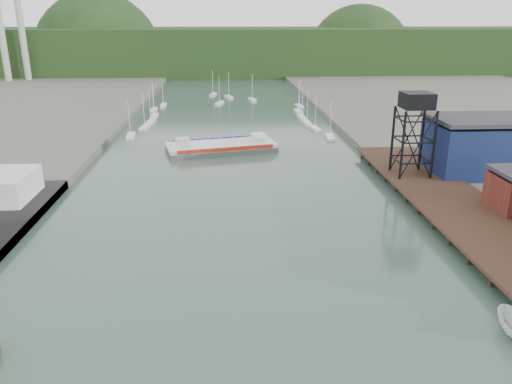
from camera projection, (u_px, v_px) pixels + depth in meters
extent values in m
cube|color=black|center=(447.00, 197.00, 86.60)|extent=(14.00, 70.00, 0.50)
cylinder|color=black|center=(412.00, 204.00, 86.60)|extent=(0.60, 0.60, 2.20)
cylinder|color=black|center=(479.00, 202.00, 87.32)|extent=(0.60, 0.60, 2.20)
cylinder|color=black|center=(403.00, 146.00, 93.52)|extent=(0.50, 0.50, 13.00)
cylinder|color=black|center=(434.00, 145.00, 93.88)|extent=(0.50, 0.50, 13.00)
cylinder|color=black|center=(392.00, 139.00, 99.18)|extent=(0.50, 0.50, 13.00)
cylinder|color=black|center=(422.00, 138.00, 99.53)|extent=(0.50, 0.50, 13.00)
cube|color=black|center=(417.00, 100.00, 93.90)|extent=(5.50, 5.50, 3.00)
cube|color=#0D1D3B|center=(481.00, 148.00, 99.98)|extent=(20.00, 14.00, 10.00)
cube|color=#2D2D33|center=(486.00, 119.00, 98.04)|extent=(20.50, 14.50, 0.80)
cube|color=silver|center=(131.00, 136.00, 138.79)|extent=(2.67, 7.65, 0.90)
cube|color=silver|center=(145.00, 128.00, 149.68)|extent=(2.81, 7.67, 0.90)
cube|color=silver|center=(151.00, 122.00, 158.07)|extent=(2.35, 7.59, 0.90)
cube|color=silver|center=(155.00, 116.00, 167.42)|extent=(2.01, 7.50, 0.90)
cube|color=silver|center=(154.00, 110.00, 178.85)|extent=(2.00, 7.50, 0.90)
cube|color=silver|center=(163.00, 105.00, 188.27)|extent=(2.16, 7.54, 0.90)
cube|color=silver|center=(330.00, 137.00, 137.49)|extent=(2.53, 7.62, 0.90)
cube|color=silver|center=(315.00, 129.00, 148.18)|extent=(2.76, 7.67, 0.90)
cube|color=silver|center=(307.00, 123.00, 156.41)|extent=(2.22, 7.56, 0.90)
cube|color=silver|center=(302.00, 118.00, 164.87)|extent=(2.18, 7.54, 0.90)
cube|color=silver|center=(298.00, 112.00, 175.36)|extent=(2.46, 7.61, 0.90)
cube|color=silver|center=(300.00, 106.00, 186.43)|extent=(2.48, 7.61, 0.90)
cube|color=silver|center=(220.00, 103.00, 193.14)|extent=(3.78, 7.76, 0.90)
cube|color=silver|center=(252.00, 100.00, 201.47)|extent=(3.31, 7.74, 0.90)
cube|color=silver|center=(229.00, 97.00, 208.46)|extent=(3.76, 7.76, 0.90)
cube|color=silver|center=(213.00, 94.00, 215.59)|extent=(3.40, 7.74, 0.90)
cylinder|color=#A9AAA4|center=(0.00, 22.00, 243.05)|extent=(3.20, 3.20, 60.00)
cylinder|color=#A9AAA4|center=(20.00, 22.00, 248.24)|extent=(3.20, 3.20, 60.00)
cube|color=black|center=(225.00, 51.00, 321.51)|extent=(500.00, 120.00, 28.00)
sphere|color=black|center=(100.00, 58.00, 318.05)|extent=(80.00, 80.00, 80.00)
sphere|color=black|center=(358.00, 58.00, 338.27)|extent=(70.00, 70.00, 70.00)
cube|color=#525255|center=(221.00, 149.00, 124.43)|extent=(28.36, 16.37, 1.07)
cube|color=silver|center=(221.00, 145.00, 124.12)|extent=(28.36, 16.37, 0.85)
cube|color=red|center=(226.00, 149.00, 119.17)|extent=(22.89, 5.42, 0.96)
cube|color=navy|center=(217.00, 139.00, 128.92)|extent=(22.89, 5.42, 0.96)
cube|color=silver|center=(183.00, 143.00, 121.11)|extent=(3.83, 3.83, 2.13)
cube|color=silver|center=(258.00, 138.00, 126.28)|extent=(3.83, 3.83, 2.13)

